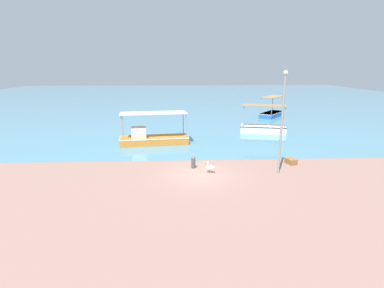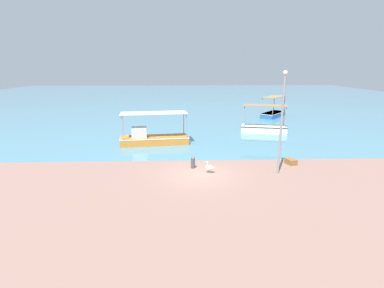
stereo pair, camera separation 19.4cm
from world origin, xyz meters
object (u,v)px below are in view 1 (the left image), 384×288
Objects in this scene: pelican at (210,167)px; cargo_crate at (291,161)px; fishing_boat_near_right at (263,127)px; fishing_boat_far_left at (152,137)px; mooring_bollard at (193,162)px; lamp_post at (282,118)px; fishing_boat_center at (272,113)px.

cargo_crate is (6.03, 1.58, -0.18)m from pelican.
fishing_boat_near_right reaches higher than pelican.
mooring_bollard is at bearing -63.55° from fishing_boat_far_left.
pelican is 0.12× the size of lamp_post.
lamp_post is (-2.41, -12.34, 3.11)m from fishing_boat_near_right.
pelican is (4.44, -7.83, -0.24)m from fishing_boat_far_left.
lamp_post reaches higher than fishing_boat_far_left.
fishing_boat_far_left is at bearing 149.17° from cargo_crate.
fishing_boat_center is 23.51m from lamp_post.
fishing_boat_far_left is 12.19m from cargo_crate.
fishing_boat_far_left is 9.01m from pelican.
lamp_post is 8.16× the size of cargo_crate.
cargo_crate is at bearing 50.23° from lamp_post.
mooring_bollard is (-5.53, 1.29, -3.22)m from lamp_post.
mooring_bollard is 7.10m from cargo_crate.
fishing_boat_near_right is 13.62m from mooring_bollard.
fishing_boat_far_left reaches higher than fishing_boat_center.
lamp_post reaches higher than mooring_bollard.
mooring_bollard is 1.03× the size of cargo_crate.
fishing_boat_near_right is at bearing 60.27° from pelican.
fishing_boat_near_right is 0.75× the size of lamp_post.
fishing_boat_near_right reaches higher than mooring_bollard.
fishing_boat_near_right is at bearing 85.26° from cargo_crate.
fishing_boat_near_right is at bearing 78.94° from lamp_post.
fishing_boat_near_right is 10.53m from cargo_crate.
lamp_post is at bearing -101.06° from fishing_boat_near_right.
fishing_boat_far_left is at bearing -137.09° from fishing_boat_center.
fishing_boat_center reaches higher than cargo_crate.
fishing_boat_center is 0.72× the size of lamp_post.
fishing_boat_center is 5.95× the size of pelican.
fishing_boat_near_right is at bearing -111.89° from fishing_boat_center.
pelican is at bearing -60.45° from fishing_boat_far_left.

